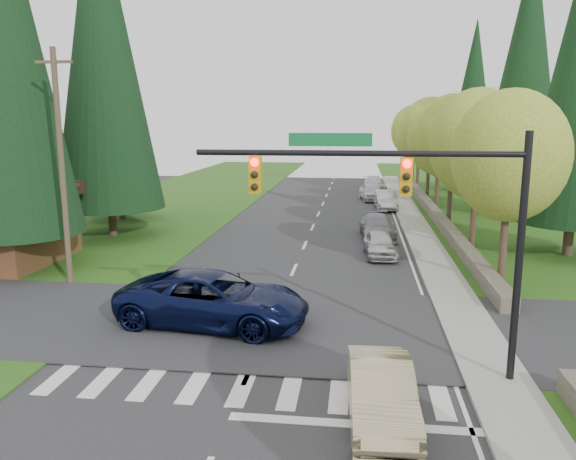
% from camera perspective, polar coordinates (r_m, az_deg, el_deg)
% --- Properties ---
extents(ground, '(120.00, 120.00, 0.00)m').
position_cam_1_polar(ground, '(12.90, -7.88, -22.13)').
color(ground, '#28282B').
rests_on(ground, ground).
extents(grass_east, '(14.00, 110.00, 0.06)m').
position_cam_1_polar(grass_east, '(32.78, 24.81, -2.34)').
color(grass_east, '#284D14').
rests_on(grass_east, ground).
extents(grass_west, '(14.00, 110.00, 0.06)m').
position_cam_1_polar(grass_west, '(35.04, -20.13, -1.18)').
color(grass_west, '#284D14').
rests_on(grass_west, ground).
extents(cross_street, '(120.00, 8.00, 0.10)m').
position_cam_1_polar(cross_street, '(19.92, -1.89, -9.65)').
color(cross_street, '#28282B').
rests_on(cross_street, ground).
extents(sidewalk_east, '(1.80, 80.00, 0.13)m').
position_cam_1_polar(sidewalk_east, '(33.38, 13.76, -1.34)').
color(sidewalk_east, gray).
rests_on(sidewalk_east, ground).
extents(curb_east, '(0.20, 80.00, 0.13)m').
position_cam_1_polar(curb_east, '(33.29, 12.31, -1.31)').
color(curb_east, gray).
rests_on(curb_east, ground).
extents(stone_wall_north, '(0.70, 40.00, 0.70)m').
position_cam_1_polar(stone_wall_north, '(41.34, 14.88, 1.36)').
color(stone_wall_north, '#4C4438').
rests_on(stone_wall_north, ground).
extents(traffic_signal, '(8.70, 0.37, 6.80)m').
position_cam_1_polar(traffic_signal, '(15.11, 12.46, 2.97)').
color(traffic_signal, black).
rests_on(traffic_signal, ground).
extents(utility_pole, '(1.60, 0.24, 10.00)m').
position_cam_1_polar(utility_pole, '(25.70, -22.01, 6.01)').
color(utility_pole, '#473828').
rests_on(utility_pole, ground).
extents(decid_tree_0, '(4.80, 4.80, 8.37)m').
position_cam_1_polar(decid_tree_0, '(25.23, 21.62, 7.00)').
color(decid_tree_0, '#38281C').
rests_on(decid_tree_0, ground).
extents(decid_tree_1, '(5.20, 5.20, 8.80)m').
position_cam_1_polar(decid_tree_1, '(32.06, 18.74, 8.25)').
color(decid_tree_1, '#38281C').
rests_on(decid_tree_1, ground).
extents(decid_tree_2, '(5.00, 5.00, 8.82)m').
position_cam_1_polar(decid_tree_2, '(38.91, 16.42, 8.96)').
color(decid_tree_2, '#38281C').
rests_on(decid_tree_2, ground).
extents(decid_tree_3, '(5.00, 5.00, 8.55)m').
position_cam_1_polar(decid_tree_3, '(45.85, 15.14, 8.95)').
color(decid_tree_3, '#38281C').
rests_on(decid_tree_3, ground).
extents(decid_tree_4, '(5.40, 5.40, 9.18)m').
position_cam_1_polar(decid_tree_4, '(52.80, 14.23, 9.65)').
color(decid_tree_4, '#38281C').
rests_on(decid_tree_4, ground).
extents(decid_tree_5, '(4.80, 4.80, 8.30)m').
position_cam_1_polar(decid_tree_5, '(59.74, 13.21, 9.31)').
color(decid_tree_5, '#38281C').
rests_on(decid_tree_5, ground).
extents(decid_tree_6, '(5.20, 5.20, 8.86)m').
position_cam_1_polar(decid_tree_6, '(66.71, 12.68, 9.77)').
color(decid_tree_6, '#38281C').
rests_on(decid_tree_6, ground).
extents(conifer_w_a, '(6.12, 6.12, 19.80)m').
position_cam_1_polar(conifer_w_a, '(29.40, -27.13, 17.22)').
color(conifer_w_a, '#38281C').
rests_on(conifer_w_a, ground).
extents(conifer_w_c, '(6.46, 6.46, 20.80)m').
position_cam_1_polar(conifer_w_c, '(35.94, -18.38, 17.30)').
color(conifer_w_c, '#38281C').
rests_on(conifer_w_c, ground).
extents(conifer_w_e, '(5.78, 5.78, 18.80)m').
position_cam_1_polar(conifer_w_e, '(42.10, -17.25, 14.99)').
color(conifer_w_e, '#38281C').
rests_on(conifer_w_e, ground).
extents(conifer_e_b, '(6.12, 6.12, 19.80)m').
position_cam_1_polar(conifer_e_b, '(46.16, 23.04, 14.86)').
color(conifer_e_b, '#38281C').
rests_on(conifer_e_b, ground).
extents(conifer_e_c, '(5.10, 5.10, 16.80)m').
position_cam_1_polar(conifer_e_c, '(59.48, 18.28, 12.67)').
color(conifer_e_c, '#38281C').
rests_on(conifer_e_c, ground).
extents(sedan_champagne, '(1.71, 4.35, 1.41)m').
position_cam_1_polar(sedan_champagne, '(14.02, 9.45, -15.97)').
color(sedan_champagne, beige).
rests_on(sedan_champagne, ground).
extents(suv_navy, '(7.00, 3.89, 1.85)m').
position_cam_1_polar(suv_navy, '(19.86, -7.56, -6.98)').
color(suv_navy, '#0A1034').
rests_on(suv_navy, ground).
extents(parked_car_a, '(1.86, 4.01, 1.33)m').
position_cam_1_polar(parked_car_a, '(29.88, 9.36, -1.42)').
color(parked_car_a, silver).
rests_on(parked_car_a, ground).
extents(parked_car_b, '(2.28, 4.92, 1.39)m').
position_cam_1_polar(parked_car_b, '(34.62, 9.07, 0.34)').
color(parked_car_b, gray).
rests_on(parked_car_b, ground).
extents(parked_car_c, '(1.82, 4.59, 1.49)m').
position_cam_1_polar(parked_car_c, '(45.91, 9.91, 2.99)').
color(parked_car_c, silver).
rests_on(parked_car_c, ground).
extents(parked_car_d, '(2.44, 4.79, 1.56)m').
position_cam_1_polar(parked_car_d, '(51.01, 8.49, 3.87)').
color(parked_car_d, silver).
rests_on(parked_car_d, ground).
extents(parked_car_e, '(2.48, 5.03, 1.41)m').
position_cam_1_polar(parked_car_e, '(57.66, 8.79, 4.60)').
color(parked_car_e, silver).
rests_on(parked_car_e, ground).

